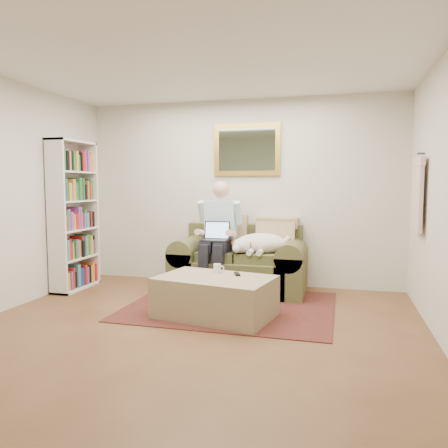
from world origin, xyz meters
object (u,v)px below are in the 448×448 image
at_px(sofa, 239,269).
at_px(bookshelf, 74,215).
at_px(seated_man, 217,237).
at_px(laptop, 216,235).
at_px(sleeping_dog, 262,243).
at_px(ottoman, 215,297).
at_px(coffee_mug, 217,268).

bearing_deg(sofa, bookshelf, -169.00).
height_order(sofa, seated_man, seated_man).
distance_m(laptop, sleeping_dog, 0.60).
bearing_deg(seated_man, sofa, 31.45).
height_order(laptop, ottoman, laptop).
bearing_deg(coffee_mug, sofa, 88.04).
bearing_deg(ottoman, bookshelf, 160.96).
xyz_separation_m(laptop, sleeping_dog, (0.57, 0.14, -0.10)).
height_order(sleeping_dog, coffee_mug, sleeping_dog).
xyz_separation_m(seated_man, sleeping_dog, (0.57, 0.07, -0.07)).
relative_size(sleeping_dog, bookshelf, 0.36).
height_order(sleeping_dog, ottoman, sleeping_dog).
distance_m(sofa, sleeping_dog, 0.49).
height_order(seated_man, laptop, seated_man).
relative_size(ottoman, coffee_mug, 11.97).
xyz_separation_m(ottoman, coffee_mug, (-0.04, 0.21, 0.27)).
xyz_separation_m(sofa, seated_man, (-0.26, -0.16, 0.43)).
distance_m(seated_man, ottoman, 1.18).
xyz_separation_m(sofa, bookshelf, (-2.20, -0.43, 0.70)).
bearing_deg(laptop, coffee_mug, -73.13).
height_order(ottoman, coffee_mug, coffee_mug).
distance_m(sofa, laptop, 0.58).
bearing_deg(sofa, coffee_mug, -91.96).
relative_size(sofa, coffee_mug, 17.34).
relative_size(sofa, ottoman, 1.45).
distance_m(sleeping_dog, coffee_mug, 0.97).
relative_size(laptop, coffee_mug, 3.37).
bearing_deg(ottoman, coffee_mug, 99.94).
bearing_deg(sofa, sleeping_dog, -15.74).
bearing_deg(seated_man, coffee_mug, -74.45).
xyz_separation_m(sofa, laptop, (-0.26, -0.23, 0.47)).
bearing_deg(sofa, seated_man, -148.55).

